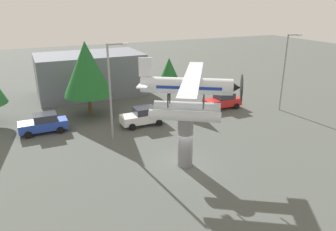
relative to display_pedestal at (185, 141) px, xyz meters
The scene contains 11 objects.
ground_plane 1.93m from the display_pedestal, ahead, with size 140.00×140.00×0.00m, color #4C514C.
display_pedestal is the anchor object (origin of this frame).
floatplane_monument 3.61m from the display_pedestal, 32.17° to the right, with size 7.00×9.39×4.00m.
car_near_blue 14.08m from the display_pedestal, 129.17° to the left, with size 4.20×2.02×1.76m.
car_mid_white 8.98m from the display_pedestal, 89.71° to the left, with size 4.20×2.02×1.76m.
car_far_red 14.13m from the display_pedestal, 45.41° to the left, with size 4.20×2.02×1.76m.
streetlight_primary 8.12m from the display_pedestal, 116.20° to the left, with size 1.84×0.28×8.24m.
streetlight_secondary 17.25m from the display_pedestal, 24.16° to the left, with size 1.84×0.28×8.16m.
storefront_building 22.12m from the display_pedestal, 95.74° to the left, with size 12.84×7.54×5.16m, color slate.
tree_east 14.54m from the display_pedestal, 106.79° to the left, with size 4.90×4.90×7.73m.
tree_center_back 14.12m from the display_pedestal, 70.16° to the left, with size 3.10×3.10×5.54m.
Camera 1 is at (-9.88, -18.74, 11.51)m, focal length 34.52 mm.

